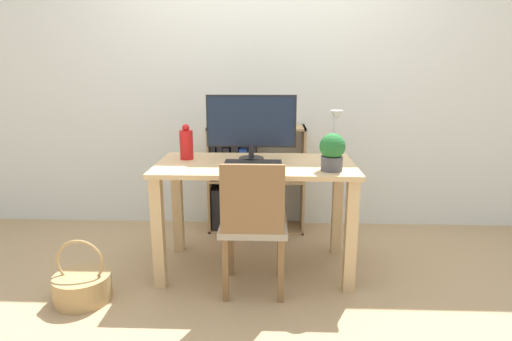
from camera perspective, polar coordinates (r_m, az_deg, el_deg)
ground_plane at (r=3.03m, az=-0.07°, el=-12.83°), size 10.00×10.00×0.00m
wall_back at (r=3.62m, az=0.49°, el=12.87°), size 8.00×0.05×2.60m
desk at (r=2.82m, az=-0.08°, el=-1.91°), size 1.28×0.66×0.74m
monitor at (r=2.84m, az=-0.65°, el=6.31°), size 0.59×0.17×0.43m
keyboard at (r=2.75m, az=-0.39°, el=1.02°), size 0.37×0.15×0.02m
vase at (r=2.92m, az=-9.27°, el=3.56°), size 0.09×0.09×0.24m
desk_lamp at (r=2.79m, az=10.46°, el=5.19°), size 0.10×0.19×0.35m
potted_plant at (r=2.60m, az=10.13°, el=2.56°), size 0.16×0.16×0.23m
chair at (r=2.55m, az=-0.30°, el=-6.94°), size 0.40×0.40×0.84m
bookshelf at (r=3.58m, az=-1.90°, el=-1.82°), size 0.79×0.28×0.88m
basket at (r=2.82m, az=-22.14°, el=-14.07°), size 0.33×0.33×0.38m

